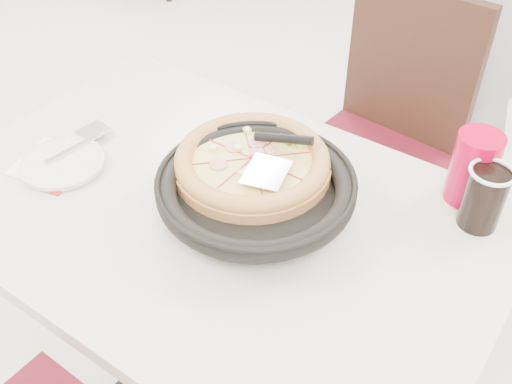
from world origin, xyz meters
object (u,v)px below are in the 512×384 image
Objects in this scene: pizza at (252,166)px; side_plate at (62,163)px; red_cup at (473,168)px; main_table at (221,315)px; cola_glass at (484,199)px; chair_far at (368,156)px; pizza_pan at (256,195)px.

side_plate is (-0.40, -0.19, -0.05)m from pizza.
red_cup is (0.39, 0.24, 0.02)m from pizza.
main_table is 0.70m from cola_glass.
red_cup is at bearing 141.67° from chair_far.
pizza is 0.46m from red_cup.
pizza_pan is 0.07m from pizza.
pizza_pan is 1.80× the size of side_plate.
red_cup reaches higher than side_plate.
cola_glass is at bearing -53.51° from red_cup.
side_plate reaches higher than main_table.
pizza_pan reaches higher than side_plate.
pizza_pan is 2.13× the size of red_cup.
chair_far reaches higher than side_plate.
cola_glass reaches higher than side_plate.
cola_glass is at bearing 23.36° from side_plate.
cola_glass reaches higher than pizza.
chair_far reaches higher than cola_glass.
pizza is at bearing -148.58° from red_cup.
chair_far is at bearing 135.25° from cola_glass.
red_cup reaches higher than main_table.
chair_far is at bearing 136.63° from red_cup.
cola_glass is 0.08m from red_cup.
main_table is 0.69m from chair_far.
chair_far is at bearing 88.24° from pizza.
side_plate is at bearing -156.64° from cola_glass.
chair_far reaches higher than pizza.
cola_glass is (0.84, 0.36, 0.06)m from side_plate.
main_table is at bearing -150.51° from cola_glass.
side_plate is at bearing 66.97° from chair_far.
chair_far is 0.62m from red_cup.
cola_glass is at bearing 30.19° from pizza_pan.
pizza is 2.10× the size of red_cup.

